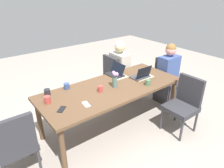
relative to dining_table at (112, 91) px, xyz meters
name	(u,v)px	position (x,y,z in m)	size (l,w,h in m)	color
ground_plane	(112,125)	(0.00, 0.00, -0.66)	(10.00, 10.00, 0.00)	gray
dining_table	(112,91)	(0.00, 0.00, 0.00)	(2.28, 0.95, 0.73)	brown
chair_far_left_near	(115,74)	(0.68, 0.79, -0.16)	(0.44, 0.44, 0.90)	#2D2D33
person_far_left_near	(119,73)	(0.76, 0.73, -0.13)	(0.36, 0.40, 1.19)	#2D2D33
chair_head_right_left_mid	(166,76)	(1.44, 0.07, -0.16)	(0.44, 0.44, 0.90)	#2D2D33
person_head_right_left_mid	(168,77)	(1.38, 0.00, -0.13)	(0.40, 0.36, 1.19)	#2D2D33
chair_near_left_far	(184,102)	(0.85, -0.75, -0.16)	(0.44, 0.44, 0.90)	#2D2D33
chair_head_left_right_near	(16,143)	(-1.50, -0.10, -0.16)	(0.44, 0.44, 0.90)	#2D2D33
flower_vase	(115,79)	(0.04, -0.03, 0.21)	(0.11, 0.10, 0.26)	#4C6B60
placemat_far_left_near	(116,75)	(0.34, 0.31, 0.07)	(0.36, 0.26, 0.00)	beige
placemat_head_right_left_mid	(142,77)	(0.65, 0.00, 0.07)	(0.36, 0.26, 0.00)	beige
laptop_far_left_near	(116,73)	(0.34, 0.33, 0.11)	(0.22, 0.32, 0.20)	black
laptop_head_right_left_mid	(141,75)	(0.61, -0.03, 0.11)	(0.32, 0.22, 0.21)	#38383D
coffee_mug_near_left	(100,89)	(-0.23, -0.01, 0.11)	(0.08, 0.08, 0.09)	#AD3D38
coffee_mug_near_right	(67,86)	(-0.58, 0.37, 0.11)	(0.09, 0.09, 0.09)	#33477A
coffee_mug_centre_left	(47,92)	(-0.89, 0.35, 0.12)	(0.09, 0.09, 0.09)	#232328
coffee_mug_centre_right	(47,100)	(-0.98, 0.15, 0.12)	(0.09, 0.09, 0.10)	#AD3D38
coffee_mug_far_left	(148,82)	(0.49, -0.29, 0.11)	(0.08, 0.08, 0.09)	#47704C
phone_black	(62,109)	(-0.90, -0.12, 0.07)	(0.15, 0.07, 0.01)	black
phone_silver	(86,104)	(-0.59, -0.20, 0.07)	(0.15, 0.07, 0.01)	silver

